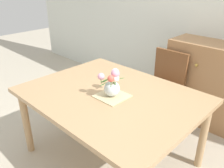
# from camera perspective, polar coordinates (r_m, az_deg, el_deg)

# --- Properties ---
(ground_plane) EXTENTS (12.00, 12.00, 0.00)m
(ground_plane) POSITION_cam_1_polar(r_m,az_deg,el_deg) (2.53, -0.25, -17.28)
(ground_plane) COLOR #B7AD99
(back_wall) EXTENTS (7.00, 0.10, 2.80)m
(back_wall) POSITION_cam_1_polar(r_m,az_deg,el_deg) (3.22, 21.11, 18.19)
(back_wall) COLOR silver
(back_wall) RESTS_ON ground_plane
(dining_table) EXTENTS (1.54, 1.19, 0.74)m
(dining_table) POSITION_cam_1_polar(r_m,az_deg,el_deg) (2.14, -0.28, -4.13)
(dining_table) COLOR tan
(dining_table) RESTS_ON ground_plane
(chair_far) EXTENTS (0.42, 0.42, 0.90)m
(chair_far) POSITION_cam_1_polar(r_m,az_deg,el_deg) (2.88, 12.53, 0.24)
(chair_far) COLOR brown
(chair_far) RESTS_ON ground_plane
(placemat) EXTENTS (0.26, 0.26, 0.01)m
(placemat) POSITION_cam_1_polar(r_m,az_deg,el_deg) (2.05, 0.00, -2.94)
(placemat) COLOR #CCB789
(placemat) RESTS_ON dining_table
(flower_vase) EXTENTS (0.17, 0.25, 0.26)m
(flower_vase) POSITION_cam_1_polar(r_m,az_deg,el_deg) (1.99, 0.06, 0.08)
(flower_vase) COLOR silver
(flower_vase) RESTS_ON placemat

